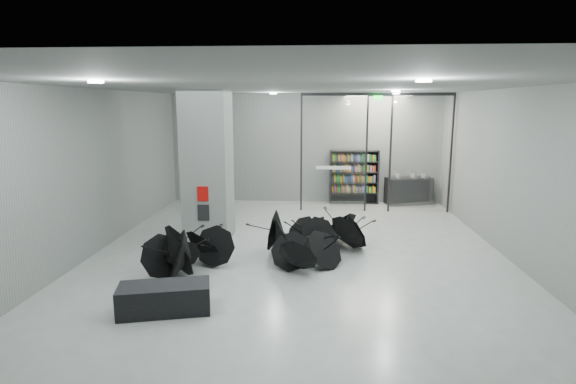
# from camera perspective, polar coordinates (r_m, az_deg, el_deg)

# --- Properties ---
(room) EXTENTS (14.00, 14.02, 4.01)m
(room) POSITION_cam_1_polar(r_m,az_deg,el_deg) (10.15, 1.16, 6.41)
(room) COLOR gray
(room) RESTS_ON ground
(column) EXTENTS (1.20, 1.20, 4.00)m
(column) POSITION_cam_1_polar(r_m,az_deg,el_deg) (12.57, -9.93, 3.24)
(column) COLOR slate
(column) RESTS_ON ground
(fire_cabinet) EXTENTS (0.28, 0.04, 0.38)m
(fire_cabinet) POSITION_cam_1_polar(r_m,az_deg,el_deg) (12.07, -10.51, -0.22)
(fire_cabinet) COLOR #A50A07
(fire_cabinet) RESTS_ON column
(info_panel) EXTENTS (0.30, 0.03, 0.42)m
(info_panel) POSITION_cam_1_polar(r_m,az_deg,el_deg) (12.18, -10.43, -2.53)
(info_panel) COLOR black
(info_panel) RESTS_ON column
(exit_sign) EXTENTS (0.30, 0.06, 0.15)m
(exit_sign) POSITION_cam_1_polar(r_m,az_deg,el_deg) (15.54, 11.11, 11.35)
(exit_sign) COLOR #0CE533
(exit_sign) RESTS_ON room
(glass_partition) EXTENTS (5.06, 0.08, 4.00)m
(glass_partition) POSITION_cam_1_polar(r_m,az_deg,el_deg) (15.80, 10.77, 5.40)
(glass_partition) COLOR silver
(glass_partition) RESTS_ON ground
(bench) EXTENTS (1.70, 1.03, 0.51)m
(bench) POSITION_cam_1_polar(r_m,az_deg,el_deg) (8.62, -15.06, -12.59)
(bench) COLOR black
(bench) RESTS_ON ground
(bookshelf) EXTENTS (1.80, 0.41, 1.97)m
(bookshelf) POSITION_cam_1_polar(r_m,az_deg,el_deg) (17.12, 8.18, 1.84)
(bookshelf) COLOR black
(bookshelf) RESTS_ON ground
(shop_counter) EXTENTS (1.76, 1.04, 0.99)m
(shop_counter) POSITION_cam_1_polar(r_m,az_deg,el_deg) (17.46, 14.72, 0.14)
(shop_counter) COLOR black
(shop_counter) RESTS_ON ground
(umbrella_cluster) EXTENTS (5.45, 4.23, 1.32)m
(umbrella_cluster) POSITION_cam_1_polar(r_m,az_deg,el_deg) (10.76, -2.93, -7.10)
(umbrella_cluster) COLOR black
(umbrella_cluster) RESTS_ON ground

